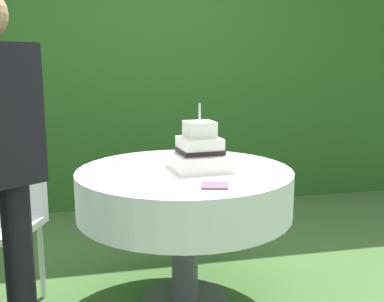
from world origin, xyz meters
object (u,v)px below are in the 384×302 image
object	(u,v)px
napkin_stack	(215,185)
serving_plate_near	(179,154)
serving_plate_far	(124,161)
garden_chair	(3,210)
cake_table	(185,193)
serving_plate_left	(153,154)
wedding_cake	(200,152)

from	to	relation	value
napkin_stack	serving_plate_near	bearing A→B (deg)	91.39
serving_plate_far	serving_plate_near	bearing A→B (deg)	20.32
napkin_stack	garden_chair	world-z (taller)	garden_chair
cake_table	garden_chair	world-z (taller)	garden_chair
serving_plate_near	serving_plate_left	xyz separation A→B (m)	(-0.15, 0.05, 0.00)
serving_plate_near	serving_plate_left	world-z (taller)	same
serving_plate_near	napkin_stack	distance (m)	0.76
wedding_cake	cake_table	bearing A→B (deg)	166.29
cake_table	wedding_cake	size ratio (longest dim) A/B	3.27
garden_chair	serving_plate_near	bearing A→B (deg)	9.68
serving_plate_near	serving_plate_left	distance (m)	0.16
serving_plate_near	garden_chair	bearing A→B (deg)	-170.32
serving_plate_left	garden_chair	size ratio (longest dim) A/B	0.13
wedding_cake	garden_chair	bearing A→B (deg)	167.57
serving_plate_far	garden_chair	distance (m)	0.70
wedding_cake	garden_chair	size ratio (longest dim) A/B	0.40
napkin_stack	garden_chair	xyz separation A→B (m)	(-1.03, 0.59, -0.23)
wedding_cake	garden_chair	distance (m)	1.12
serving_plate_left	napkin_stack	world-z (taller)	serving_plate_left
cake_table	serving_plate_left	bearing A→B (deg)	103.92
serving_plate_far	napkin_stack	bearing A→B (deg)	-59.62
serving_plate_left	garden_chair	bearing A→B (deg)	-165.24
cake_table	garden_chair	distance (m)	0.99
wedding_cake	serving_plate_far	xyz separation A→B (m)	(-0.39, 0.27, -0.09)
serving_plate_near	napkin_stack	xyz separation A→B (m)	(0.02, -0.76, -0.00)
wedding_cake	serving_plate_far	world-z (taller)	wedding_cake
cake_table	garden_chair	xyz separation A→B (m)	(-0.96, 0.21, -0.10)
serving_plate_far	garden_chair	xyz separation A→B (m)	(-0.66, -0.04, -0.23)
serving_plate_left	garden_chair	world-z (taller)	garden_chair
garden_chair	napkin_stack	bearing A→B (deg)	-29.76
cake_table	napkin_stack	xyz separation A→B (m)	(0.06, -0.38, 0.13)
cake_table	napkin_stack	bearing A→B (deg)	-80.43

